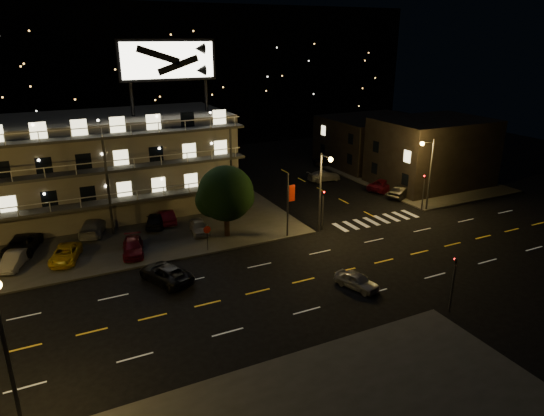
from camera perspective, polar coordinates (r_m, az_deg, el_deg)
name	(u,v)px	position (r m, az deg, el deg)	size (l,w,h in m)	color
ground	(281,286)	(38.16, 1.07, -9.16)	(140.00, 140.00, 0.00)	black
curb_nw	(67,229)	(52.97, -23.01, -2.24)	(44.00, 24.00, 0.15)	#343331
curb_ne	(407,176)	(69.76, 15.65, 3.66)	(16.00, 24.00, 0.15)	#343331
motel	(97,165)	(55.41, -19.87, 4.83)	(28.00, 13.80, 18.10)	gray
side_bldg_front	(432,152)	(65.94, 18.26, 6.25)	(14.06, 10.00, 8.50)	black
side_bldg_back	(373,141)	(74.91, 11.84, 7.73)	(14.06, 12.00, 7.00)	black
hill_backdrop	(83,75)	(99.17, -21.38, 14.37)	(120.00, 25.00, 24.00)	black
streetlight_nc	(322,185)	(46.56, 5.95, 2.76)	(0.44, 1.92, 8.00)	#2D2D30
streetlight_ne	(428,168)	(55.07, 17.92, 4.55)	(1.92, 0.44, 8.00)	#2D2D30
streetlight_s	(7,351)	(25.68, -28.70, -14.56)	(0.44, 1.92, 8.00)	#2D2D30
signal_nw	(323,206)	(48.00, 6.01, 0.27)	(0.20, 0.27, 4.60)	#2D2D30
signal_sw	(454,279)	(35.98, 20.58, -7.79)	(0.20, 0.27, 4.60)	#2D2D30
signal_ne	(424,188)	(55.75, 17.43, 2.22)	(0.27, 0.20, 4.60)	#2D2D30
banner_north	(288,203)	(45.76, 1.95, 0.54)	(0.83, 0.16, 6.40)	#2D2D30
stop_sign	(207,234)	(43.54, -7.63, -3.07)	(0.91, 0.11, 2.61)	#2D2D30
tree	(225,195)	(45.70, -5.51, 1.53)	(5.49, 5.28, 6.91)	black
lot_car_1	(14,260)	(45.83, -28.10, -5.41)	(1.36, 3.90, 1.29)	#97989D
lot_car_2	(65,254)	(45.16, -23.14, -5.02)	(2.03, 4.40, 1.22)	yellow
lot_car_3	(133,247)	(44.61, -16.03, -4.43)	(1.74, 4.28, 1.24)	#520B16
lot_car_4	(199,226)	(47.88, -8.59, -2.16)	(1.52, 3.77, 1.28)	#97989D
lot_car_6	(23,243)	(48.85, -27.24, -3.67)	(2.41, 5.22, 1.45)	black
lot_car_7	(93,227)	(50.17, -20.29, -2.06)	(2.07, 5.08, 1.48)	#97989D
lot_car_8	(155,220)	(50.25, -13.61, -1.36)	(1.69, 4.20, 1.43)	black
lot_car_9	(166,216)	(51.13, -12.36, -0.95)	(1.41, 4.06, 1.34)	#520B16
side_car_0	(403,192)	(60.21, 15.13, 1.85)	(1.51, 4.33, 1.43)	black
side_car_1	(384,185)	(62.63, 12.99, 2.70)	(2.33, 5.05, 1.40)	#520B16
side_car_2	(324,176)	(65.44, 6.14, 3.79)	(1.86, 4.57, 1.33)	#97989D
side_car_3	(328,161)	(73.33, 6.60, 5.56)	(1.77, 4.39, 1.50)	black
road_car_east	(357,281)	(38.18, 9.96, -8.43)	(1.45, 3.60, 1.23)	#97989D
road_car_west	(165,273)	(39.47, -12.45, -7.49)	(2.30, 4.98, 1.38)	black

